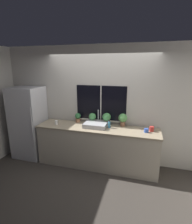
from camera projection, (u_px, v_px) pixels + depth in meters
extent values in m
plane|color=#38332D|center=(93.00, 172.00, 3.80)|extent=(14.00, 14.00, 0.00)
cube|color=#BCB7AD|center=(101.00, 105.00, 4.09)|extent=(8.00, 0.06, 2.70)
cube|color=black|center=(101.00, 103.00, 4.04)|extent=(1.18, 0.01, 0.80)
cube|color=silver|center=(101.00, 103.00, 4.03)|extent=(0.02, 0.01, 0.80)
cube|color=silver|center=(101.00, 120.00, 4.14)|extent=(1.24, 0.04, 0.03)
cube|color=#BCB7AD|center=(34.00, 95.00, 5.49)|extent=(0.06, 7.00, 2.70)
cube|color=#B2A893|center=(97.00, 147.00, 3.97)|extent=(2.68, 0.61, 0.89)
cube|color=gray|center=(97.00, 128.00, 3.85)|extent=(2.71, 0.63, 0.03)
cube|color=#B7B7BC|center=(29.00, 123.00, 4.34)|extent=(0.73, 0.64, 1.75)
cylinder|color=silver|center=(32.00, 125.00, 3.92)|extent=(0.02, 0.02, 0.79)
cube|color=#ADADB2|center=(96.00, 125.00, 3.88)|extent=(0.50, 0.39, 0.09)
cylinder|color=#B7B7BC|center=(98.00, 123.00, 4.10)|extent=(0.04, 0.04, 0.03)
cylinder|color=#B7B7BC|center=(98.00, 116.00, 4.06)|extent=(0.02, 0.02, 0.30)
cylinder|color=#9E6B4C|center=(78.00, 120.00, 4.20)|extent=(0.11, 0.11, 0.09)
sphere|color=#2D6638|center=(78.00, 116.00, 4.17)|extent=(0.14, 0.14, 0.14)
cylinder|color=#9E6B4C|center=(92.00, 122.00, 4.10)|extent=(0.11, 0.11, 0.09)
sphere|color=#478E4C|center=(92.00, 117.00, 4.07)|extent=(0.17, 0.17, 0.17)
cylinder|color=#9E6B4C|center=(107.00, 123.00, 4.01)|extent=(0.10, 0.10, 0.09)
sphere|color=#478E4C|center=(107.00, 117.00, 3.97)|extent=(0.19, 0.19, 0.19)
cylinder|color=#9E6B4C|center=(123.00, 124.00, 3.91)|extent=(0.10, 0.10, 0.10)
sphere|color=#569951|center=(123.00, 118.00, 3.87)|extent=(0.19, 0.19, 0.19)
cylinder|color=teal|center=(109.00, 125.00, 3.80)|extent=(0.05, 0.05, 0.14)
cylinder|color=black|center=(109.00, 121.00, 3.78)|extent=(0.02, 0.02, 0.04)
cylinder|color=white|center=(56.00, 122.00, 4.03)|extent=(0.07, 0.07, 0.09)
cylinder|color=#3351AD|center=(146.00, 130.00, 3.56)|extent=(0.09, 0.09, 0.08)
cylinder|color=#B72D28|center=(152.00, 129.00, 3.61)|extent=(0.09, 0.09, 0.10)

